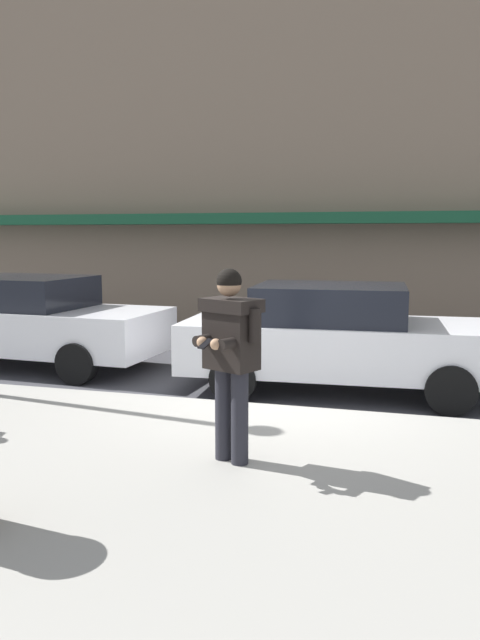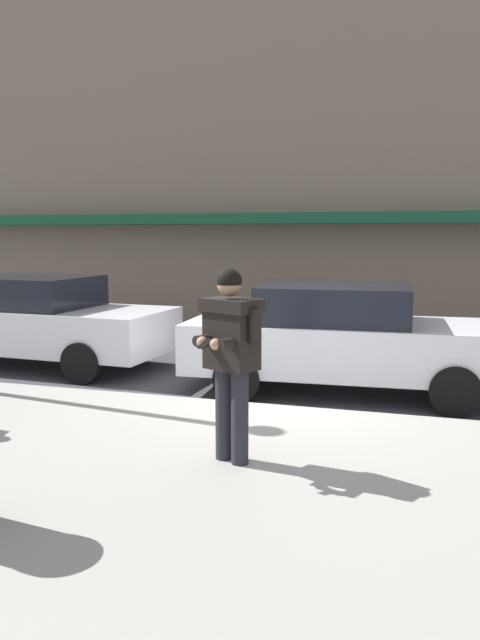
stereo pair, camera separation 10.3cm
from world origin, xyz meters
The scene contains 7 objects.
ground_plane centered at (0.00, 0.00, 0.00)m, with size 80.00×80.00×0.00m, color #3D3D42.
sidewalk centered at (1.00, -2.85, 0.07)m, with size 32.00×5.30×0.14m, color #99968E.
curb_paint_line centered at (1.00, 0.05, 0.00)m, with size 28.00×0.12×0.01m, color silver.
storefront_facade centered at (1.00, 8.49, 6.42)m, with size 28.00×4.70×12.87m.
parked_sedan_near centered at (-4.54, 1.52, 0.79)m, with size 4.59×2.11×1.54m.
parked_sedan_mid centered at (0.70, 1.20, 0.79)m, with size 4.59×2.11×1.54m.
man_texting_on_phone centered at (0.09, -2.24, 1.25)m, with size 0.62×0.65×1.81m.
Camera 2 is at (1.78, -7.58, 2.25)m, focal length 35.00 mm.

